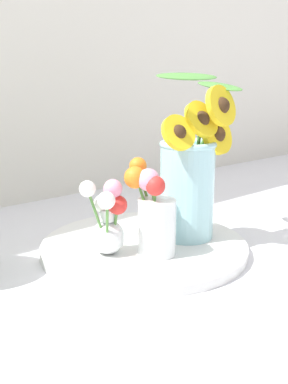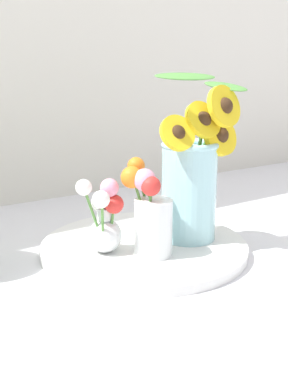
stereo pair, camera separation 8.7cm
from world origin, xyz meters
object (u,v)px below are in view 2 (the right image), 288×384
at_px(serving_tray, 144,246).
at_px(mason_jar_sunflowers, 192,178).
at_px(vase_bulb_right, 105,220).
at_px(vase_small_center, 150,213).

relative_size(serving_tray, mason_jar_sunflowers, 1.24).
xyz_separation_m(mason_jar_sunflowers, vase_bulb_right, (-0.18, 0.03, -0.06)).
distance_m(vase_small_center, vase_bulb_right, 0.08).
distance_m(serving_tray, vase_bulb_right, 0.12).
bearing_deg(vase_small_center, mason_jar_sunflowers, 11.66).
bearing_deg(vase_small_center, serving_tray, 65.43).
height_order(serving_tray, vase_bulb_right, vase_bulb_right).
relative_size(serving_tray, vase_bulb_right, 2.84).
relative_size(mason_jar_sunflowers, vase_bulb_right, 2.30).
xyz_separation_m(serving_tray, vase_small_center, (-0.03, -0.06, 0.09)).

